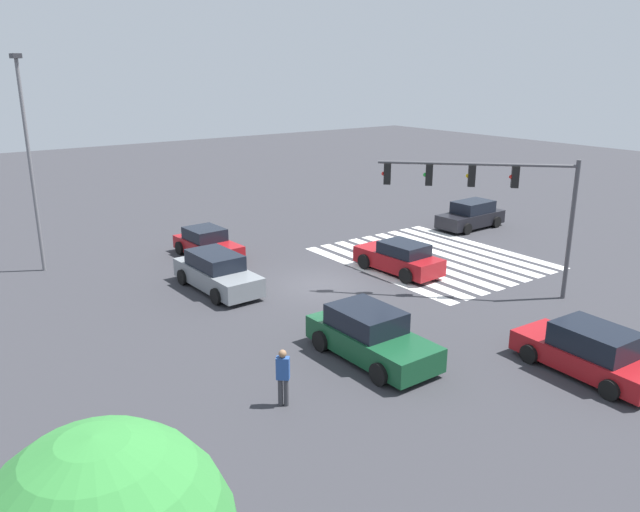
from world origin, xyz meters
name	(u,v)px	position (x,y,z in m)	size (l,w,h in m)	color
ground_plane	(320,285)	(0.00, 0.00, 0.00)	(111.32, 111.32, 0.00)	#333338
crosswalk_markings	(431,258)	(0.00, -6.81, 0.00)	(10.04, 8.20, 0.01)	silver
traffic_signal_mast	(493,191)	(-4.92, -4.92, 4.34)	(5.56, 5.56, 5.64)	#47474C
car_0	(207,244)	(6.76, 2.00, 0.65)	(4.22, 2.18, 1.42)	maroon
car_1	(589,352)	(-11.38, -1.90, 0.71)	(4.55, 2.21, 1.54)	maroon
car_2	(471,215)	(2.95, -13.08, 0.74)	(2.08, 4.34, 1.58)	black
car_3	(399,258)	(-0.72, -3.96, 0.69)	(4.37, 2.11, 1.46)	maroon
car_4	(217,272)	(2.15, 3.82, 0.75)	(4.87, 2.13, 1.59)	gray
car_5	(370,336)	(-6.64, 2.83, 0.76)	(4.70, 2.20, 1.63)	#144728
pedestrian	(283,375)	(-7.49, 6.71, 0.94)	(0.40, 0.41, 1.69)	#38383D
street_light_pole_a	(28,148)	(9.22, 9.14, 5.62)	(0.80, 0.36, 9.60)	slate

